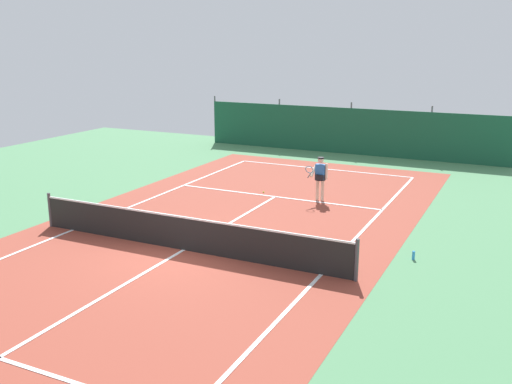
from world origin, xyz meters
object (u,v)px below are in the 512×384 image
parked_car (394,133)px  tennis_ball_by_sideline (264,192)px  tennis_ball_near_player (315,173)px  tennis_ball_midcourt (117,218)px  tennis_net (183,233)px  tennis_player (320,175)px  water_bottle (413,255)px

parked_car → tennis_ball_by_sideline: bearing=73.5°
tennis_ball_near_player → tennis_ball_by_sideline: 4.06m
tennis_ball_midcourt → parked_car: size_ratio=0.02×
tennis_ball_by_sideline → parked_car: 12.39m
tennis_net → tennis_ball_by_sideline: (-0.66, 6.76, -0.48)m
tennis_player → parked_car: 12.28m
tennis_ball_midcourt → parked_car: (5.29, 17.32, 0.81)m
tennis_ball_near_player → water_bottle: water_bottle is taller
tennis_net → water_bottle: (6.01, 2.08, -0.39)m
tennis_ball_midcourt → water_bottle: size_ratio=0.28×
tennis_ball_midcourt → water_bottle: bearing=2.9°
tennis_net → tennis_player: 6.86m
tennis_ball_near_player → parked_car: 8.34m
tennis_ball_by_sideline → water_bottle: water_bottle is taller
tennis_net → tennis_ball_midcourt: 4.00m
tennis_ball_near_player → tennis_net: bearing=-90.1°
tennis_ball_near_player → tennis_ball_midcourt: size_ratio=1.00×
tennis_net → tennis_ball_near_player: (0.03, 10.77, -0.48)m
tennis_player → water_bottle: tennis_player is taller
tennis_net → tennis_player: tennis_player is taller
tennis_player → tennis_ball_near_player: tennis_player is taller
parked_car → water_bottle: bearing=98.8°
tennis_net → water_bottle: size_ratio=42.17×
tennis_net → tennis_ball_near_player: tennis_net is taller
tennis_ball_near_player → parked_car: size_ratio=0.02×
tennis_player → tennis_ball_by_sideline: bearing=-3.0°
tennis_ball_near_player → tennis_ball_midcourt: same height
tennis_player → tennis_net: bearing=75.8°
tennis_ball_by_sideline → parked_car: size_ratio=0.02×
tennis_ball_near_player → tennis_ball_midcourt: bearing=-111.8°
tennis_ball_near_player → water_bottle: bearing=-55.4°
parked_car → water_bottle: (4.36, -16.83, -0.72)m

